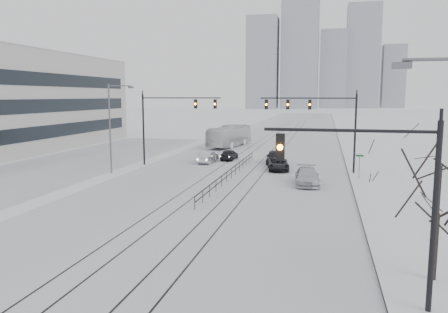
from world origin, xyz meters
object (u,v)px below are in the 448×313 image
Objects in this scene: sedan_nb_right at (307,177)px; sedan_nb_front at (278,164)px; sedan_sb_outer at (208,157)px; box_truck at (230,136)px; traffic_mast_near at (387,189)px; sedan_sb_inner at (229,155)px; bare_tree at (439,178)px; sedan_nb_far at (274,157)px.

sedan_nb_front is at bearing 110.13° from sedan_nb_right.
sedan_sb_outer is 0.82× the size of sedan_nb_right.
sedan_sb_outer is 9.22m from sedan_nb_front.
box_truck is at bearing 106.98° from sedan_nb_front.
sedan_nb_right is at bearing -73.59° from sedan_nb_front.
traffic_mast_near reaches higher than sedan_nb_front.
sedan_sb_outer is (-1.94, -2.93, 0.02)m from sedan_sb_inner.
sedan_nb_front is 22.21m from box_truck.
sedan_sb_outer is (-17.97, 29.92, -3.81)m from bare_tree.
bare_tree is at bearing -79.47° from sedan_nb_front.
bare_tree is at bearing 124.24° from sedan_sb_outer.
sedan_sb_inner is at bearing 116.01° from bare_tree.
sedan_sb_inner is (-13.62, 35.85, -3.90)m from traffic_mast_near.
bare_tree is 1.21× the size of sedan_nb_right.
sedan_sb_outer is at bearing 115.29° from traffic_mast_near.
sedan_sb_outer is at bearing 58.99° from sedan_sb_inner.
sedan_nb_far is (-4.25, 11.47, 0.03)m from sedan_nb_right.
sedan_nb_right is at bearing 142.53° from sedan_sb_outer.
bare_tree reaches higher than box_truck.
bare_tree is 35.11m from sedan_sb_outer.
sedan_sb_outer is 16.80m from box_truck.
sedan_nb_far is at bearing 105.29° from sedan_nb_right.
sedan_sb_outer is at bearing -175.96° from sedan_nb_far.
traffic_mast_near is 1.80× the size of sedan_sb_inner.
sedan_nb_right is 12.24m from sedan_nb_far.
sedan_nb_far is (7.68, 1.20, 0.08)m from sedan_sb_outer.
box_truck is at bearing 112.14° from bare_tree.
bare_tree reaches higher than sedan_nb_far.
sedan_nb_right reaches higher than sedan_nb_front.
bare_tree is 50.46m from box_truck.
sedan_nb_right is 1.12× the size of sedan_nb_far.
traffic_mast_near is 1.15× the size of bare_tree.
sedan_nb_far reaches higher than sedan_sb_outer.
sedan_nb_far is (5.73, -1.72, 0.10)m from sedan_sb_inner.
sedan_nb_far is (-10.29, 31.13, -3.72)m from bare_tree.
sedan_sb_outer is 15.74m from sedan_nb_right.
sedan_nb_front is (-9.34, 26.68, -3.85)m from bare_tree.
sedan_nb_right is (9.99, -13.20, 0.07)m from sedan_sb_inner.
sedan_sb_outer is (-15.56, 32.93, -3.88)m from traffic_mast_near.
sedan_sb_inner is 14.16m from box_truck.
box_truck reaches higher than sedan_sb_outer.
sedan_sb_inner is at bearing -120.35° from sedan_sb_outer.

